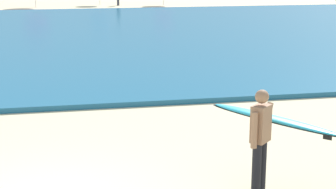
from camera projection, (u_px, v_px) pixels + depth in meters
sea at (52, 35)px, 27.14m from camera, size 120.00×28.00×0.14m
surfer_with_board at (267, 129)px, 8.97m from camera, size 1.87×1.93×1.73m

